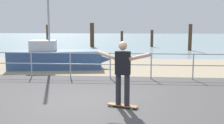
# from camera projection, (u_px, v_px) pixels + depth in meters

# --- Properties ---
(ground_plane) EXTENTS (24.00, 10.00, 0.04)m
(ground_plane) POSITION_uv_depth(u_px,v_px,m) (82.00, 118.00, 6.23)
(ground_plane) COLOR #474444
(ground_plane) RESTS_ON ground
(beach_strip) EXTENTS (24.00, 6.00, 0.04)m
(beach_strip) POSITION_uv_depth(u_px,v_px,m) (111.00, 66.00, 14.12)
(beach_strip) COLOR tan
(beach_strip) RESTS_ON ground
(sea_surface) EXTENTS (72.00, 50.00, 0.04)m
(sea_surface) POSITION_uv_depth(u_px,v_px,m) (127.00, 39.00, 41.76)
(sea_surface) COLOR #849EA3
(sea_surface) RESTS_ON ground
(railing_fence) EXTENTS (11.42, 0.05, 1.05)m
(railing_fence) POSITION_uv_depth(u_px,v_px,m) (90.00, 61.00, 10.72)
(railing_fence) COLOR #9EA0A5
(railing_fence) RESTS_ON ground
(sailboat) EXTENTS (5.06, 2.06, 5.69)m
(sailboat) POSITION_uv_depth(u_px,v_px,m) (59.00, 58.00, 13.09)
(sailboat) COLOR #335184
(sailboat) RESTS_ON ground
(skateboard) EXTENTS (0.82, 0.45, 0.08)m
(skateboard) POSITION_uv_depth(u_px,v_px,m) (123.00, 105.00, 6.94)
(skateboard) COLOR brown
(skateboard) RESTS_ON ground
(skateboarder) EXTENTS (1.40, 0.56, 1.65)m
(skateboarder) POSITION_uv_depth(u_px,v_px,m) (123.00, 69.00, 6.81)
(skateboarder) COLOR #26262B
(skateboarder) RESTS_ON skateboard
(groyne_post_0) EXTENTS (0.28, 0.28, 2.17)m
(groyne_post_0) POSITION_uv_depth(u_px,v_px,m) (48.00, 38.00, 21.91)
(groyne_post_0) COLOR #422D1E
(groyne_post_0) RESTS_ON ground
(groyne_post_1) EXTENTS (0.40, 0.40, 2.34)m
(groyne_post_1) POSITION_uv_depth(u_px,v_px,m) (92.00, 35.00, 26.16)
(groyne_post_1) COLOR #422D1E
(groyne_post_1) RESTS_ON ground
(groyne_post_2) EXTENTS (0.25, 0.25, 1.56)m
(groyne_post_2) POSITION_uv_depth(u_px,v_px,m) (122.00, 39.00, 25.88)
(groyne_post_2) COLOR #422D1E
(groyne_post_2) RESTS_ON ground
(groyne_post_3) EXTENTS (0.27, 0.27, 1.66)m
(groyne_post_3) POSITION_uv_depth(u_px,v_px,m) (152.00, 38.00, 26.10)
(groyne_post_3) COLOR #422D1E
(groyne_post_3) RESTS_ON ground
(groyne_post_4) EXTENTS (0.30, 0.30, 2.22)m
(groyne_post_4) POSITION_uv_depth(u_px,v_px,m) (190.00, 37.00, 22.26)
(groyne_post_4) COLOR #422D1E
(groyne_post_4) RESTS_ON ground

